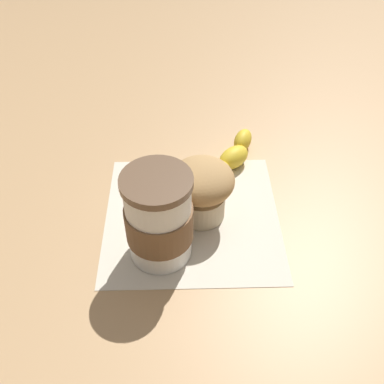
# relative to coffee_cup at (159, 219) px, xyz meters

# --- Properties ---
(ground_plane) EXTENTS (3.00, 3.00, 0.00)m
(ground_plane) POSITION_rel_coffee_cup_xyz_m (0.05, -0.06, -0.07)
(ground_plane) COLOR tan
(paper_napkin) EXTENTS (0.31, 0.31, 0.00)m
(paper_napkin) POSITION_rel_coffee_cup_xyz_m (0.05, -0.06, -0.07)
(paper_napkin) COLOR beige
(paper_napkin) RESTS_ON ground_plane
(coffee_cup) EXTENTS (0.09, 0.09, 0.14)m
(coffee_cup) POSITION_rel_coffee_cup_xyz_m (0.00, 0.00, 0.00)
(coffee_cup) COLOR white
(coffee_cup) RESTS_ON paper_napkin
(muffin) EXTENTS (0.09, 0.09, 0.10)m
(muffin) POSITION_rel_coffee_cup_xyz_m (0.05, -0.07, -0.01)
(muffin) COLOR beige
(muffin) RESTS_ON paper_napkin
(banana) EXTENTS (0.12, 0.18, 0.04)m
(banana) POSITION_rel_coffee_cup_xyz_m (0.15, -0.13, -0.05)
(banana) COLOR gold
(banana) RESTS_ON paper_napkin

